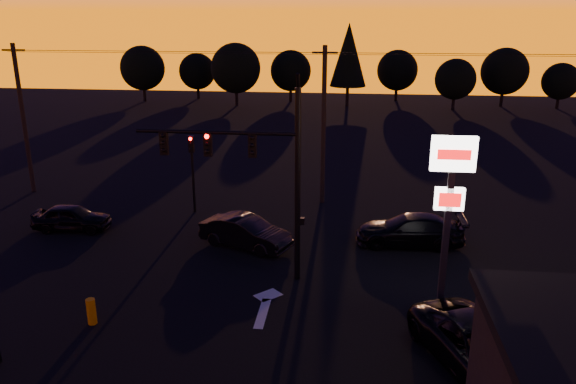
# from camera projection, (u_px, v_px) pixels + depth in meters

# --- Properties ---
(ground) EXTENTS (120.00, 120.00, 0.00)m
(ground) POSITION_uv_depth(u_px,v_px,m) (245.00, 327.00, 20.07)
(ground) COLOR black
(ground) RESTS_ON ground
(lane_arrow) EXTENTS (1.20, 3.10, 0.01)m
(lane_arrow) POSITION_uv_depth(u_px,v_px,m) (265.00, 304.00, 21.59)
(lane_arrow) COLOR beige
(lane_arrow) RESTS_ON ground
(traffic_signal_mast) EXTENTS (6.79, 0.52, 8.58)m
(traffic_signal_mast) POSITION_uv_depth(u_px,v_px,m) (258.00, 165.00, 22.33)
(traffic_signal_mast) COLOR black
(traffic_signal_mast) RESTS_ON ground
(secondary_signal) EXTENTS (0.30, 0.31, 4.35)m
(secondary_signal) POSITION_uv_depth(u_px,v_px,m) (192.00, 163.00, 30.58)
(secondary_signal) COLOR black
(secondary_signal) RESTS_ON ground
(pylon_sign) EXTENTS (1.50, 0.28, 6.80)m
(pylon_sign) POSITION_uv_depth(u_px,v_px,m) (450.00, 190.00, 19.22)
(pylon_sign) COLOR black
(pylon_sign) RESTS_ON ground
(utility_pole_0) EXTENTS (1.40, 0.26, 9.00)m
(utility_pole_0) POSITION_uv_depth(u_px,v_px,m) (23.00, 119.00, 33.60)
(utility_pole_0) COLOR black
(utility_pole_0) RESTS_ON ground
(utility_pole_1) EXTENTS (1.40, 0.26, 9.00)m
(utility_pole_1) POSITION_uv_depth(u_px,v_px,m) (324.00, 125.00, 31.67)
(utility_pole_1) COLOR black
(utility_pole_1) RESTS_ON ground
(power_wires) EXTENTS (36.00, 1.22, 0.07)m
(power_wires) POSITION_uv_depth(u_px,v_px,m) (325.00, 53.00, 30.44)
(power_wires) COLOR black
(power_wires) RESTS_ON ground
(bollard) EXTENTS (0.33, 0.33, 0.98)m
(bollard) POSITION_uv_depth(u_px,v_px,m) (91.00, 311.00, 20.14)
(bollard) COLOR #C57B00
(bollard) RESTS_ON ground
(tree_0) EXTENTS (5.36, 5.36, 6.74)m
(tree_0) POSITION_uv_depth(u_px,v_px,m) (143.00, 68.00, 68.43)
(tree_0) COLOR black
(tree_0) RESTS_ON ground
(tree_1) EXTENTS (4.54, 4.54, 5.71)m
(tree_1) POSITION_uv_depth(u_px,v_px,m) (197.00, 71.00, 70.82)
(tree_1) COLOR black
(tree_1) RESTS_ON ground
(tree_2) EXTENTS (5.77, 5.78, 7.26)m
(tree_2) POSITION_uv_depth(u_px,v_px,m) (236.00, 68.00, 65.16)
(tree_2) COLOR black
(tree_2) RESTS_ON ground
(tree_3) EXTENTS (4.95, 4.95, 6.22)m
(tree_3) POSITION_uv_depth(u_px,v_px,m) (291.00, 71.00, 68.49)
(tree_3) COLOR black
(tree_3) RESTS_ON ground
(tree_4) EXTENTS (4.18, 4.18, 9.50)m
(tree_4) POSITION_uv_depth(u_px,v_px,m) (349.00, 55.00, 64.23)
(tree_4) COLOR black
(tree_4) RESTS_ON ground
(tree_5) EXTENTS (4.95, 4.95, 6.22)m
(tree_5) POSITION_uv_depth(u_px,v_px,m) (397.00, 70.00, 68.99)
(tree_5) COLOR black
(tree_5) RESTS_ON ground
(tree_6) EXTENTS (4.54, 4.54, 5.71)m
(tree_6) POSITION_uv_depth(u_px,v_px,m) (455.00, 79.00, 62.77)
(tree_6) COLOR black
(tree_6) RESTS_ON ground
(tree_7) EXTENTS (5.36, 5.36, 6.74)m
(tree_7) POSITION_uv_depth(u_px,v_px,m) (505.00, 71.00, 64.77)
(tree_7) COLOR black
(tree_7) RESTS_ON ground
(tree_8) EXTENTS (4.12, 4.12, 5.19)m
(tree_8) POSITION_uv_depth(u_px,v_px,m) (561.00, 81.00, 63.47)
(tree_8) COLOR black
(tree_8) RESTS_ON ground
(car_left) EXTENTS (3.98, 1.77, 1.33)m
(car_left) POSITION_uv_depth(u_px,v_px,m) (72.00, 217.00, 28.76)
(car_left) COLOR black
(car_left) RESTS_ON ground
(car_mid) EXTENTS (4.73, 3.15, 1.47)m
(car_mid) POSITION_uv_depth(u_px,v_px,m) (246.00, 232.00, 26.67)
(car_mid) COLOR black
(car_mid) RESTS_ON ground
(car_right) EXTENTS (5.19, 2.18, 1.50)m
(car_right) POSITION_uv_depth(u_px,v_px,m) (410.00, 230.00, 26.91)
(car_right) COLOR black
(car_right) RESTS_ON ground
(suv_parked) EXTENTS (4.36, 5.87, 1.48)m
(suv_parked) POSITION_uv_depth(u_px,v_px,m) (478.00, 346.00, 17.61)
(suv_parked) COLOR black
(suv_parked) RESTS_ON ground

